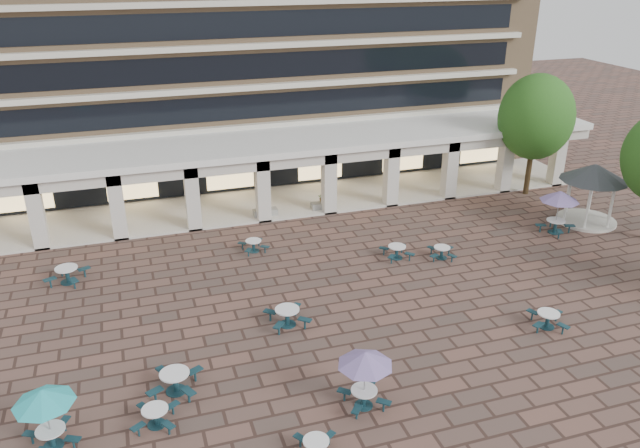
# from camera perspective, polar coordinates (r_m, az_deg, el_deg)

# --- Properties ---
(ground) EXTENTS (120.00, 120.00, 0.00)m
(ground) POSITION_cam_1_polar(r_m,az_deg,el_deg) (28.63, 4.77, -8.48)
(ground) COLOR brown
(ground) RESTS_ON ground
(retail_arcade) EXTENTS (42.00, 6.60, 4.40)m
(retail_arcade) POSITION_cam_1_polar(r_m,az_deg,el_deg) (40.20, -3.14, 5.95)
(retail_arcade) COLOR white
(retail_arcade) RESTS_ON ground
(picnic_table_0) EXTENTS (1.79, 1.79, 0.70)m
(picnic_table_0) POSITION_cam_1_polar(r_m,az_deg,el_deg) (23.34, -14.81, -16.55)
(picnic_table_0) COLOR #163943
(picnic_table_0) RESTS_ON ground
(picnic_table_1) EXTENTS (1.67, 1.67, 0.66)m
(picnic_table_1) POSITION_cam_1_polar(r_m,az_deg,el_deg) (21.55, -0.36, -19.69)
(picnic_table_1) COLOR #163943
(picnic_table_1) RESTS_ON ground
(picnic_table_2) EXTENTS (1.98, 1.98, 0.73)m
(picnic_table_2) POSITION_cam_1_polar(r_m,az_deg,el_deg) (29.38, 20.11, -8.11)
(picnic_table_2) COLOR #163943
(picnic_table_2) RESTS_ON ground
(picnic_table_4) EXTENTS (2.01, 2.01, 2.32)m
(picnic_table_4) POSITION_cam_1_polar(r_m,az_deg,el_deg) (22.67, -23.97, -14.40)
(picnic_table_4) COLOR #163943
(picnic_table_4) RESTS_ON ground
(picnic_table_5) EXTENTS (2.24, 2.24, 0.84)m
(picnic_table_5) POSITION_cam_1_polar(r_m,az_deg,el_deg) (24.59, -13.11, -13.74)
(picnic_table_5) COLOR #163943
(picnic_table_5) RESTS_ON ground
(picnic_table_6) EXTENTS (2.02, 2.02, 2.34)m
(picnic_table_6) POSITION_cam_1_polar(r_m,az_deg,el_deg) (22.49, 4.15, -12.36)
(picnic_table_6) COLOR #163943
(picnic_table_6) RESTS_ON ground
(picnic_table_8) EXTENTS (2.24, 2.24, 0.83)m
(picnic_table_8) POSITION_cam_1_polar(r_m,az_deg,el_deg) (33.55, -22.12, -4.22)
(picnic_table_8) COLOR #163943
(picnic_table_8) RESTS_ON ground
(picnic_table_9) EXTENTS (1.93, 1.93, 0.82)m
(picnic_table_9) POSITION_cam_1_polar(r_m,az_deg,el_deg) (27.78, -3.01, -8.33)
(picnic_table_9) COLOR #163943
(picnic_table_9) RESTS_ON ground
(picnic_table_10) EXTENTS (1.76, 1.76, 0.66)m
(picnic_table_10) POSITION_cam_1_polar(r_m,az_deg,el_deg) (34.18, 11.07, -2.48)
(picnic_table_10) COLOR #163943
(picnic_table_10) RESTS_ON ground
(picnic_table_11) EXTENTS (2.25, 2.25, 2.59)m
(picnic_table_11) POSITION_cam_1_polar(r_m,az_deg,el_deg) (38.44, 21.08, 2.26)
(picnic_table_11) COLOR #163943
(picnic_table_11) RESTS_ON ground
(picnic_table_12) EXTENTS (1.61, 1.61, 0.66)m
(picnic_table_12) POSITION_cam_1_polar(r_m,az_deg,el_deg) (34.50, -6.10, -1.90)
(picnic_table_12) COLOR #163943
(picnic_table_12) RESTS_ON ground
(picnic_table_13) EXTENTS (1.62, 1.62, 0.72)m
(picnic_table_13) POSITION_cam_1_polar(r_m,az_deg,el_deg) (33.79, 7.04, -2.45)
(picnic_table_13) COLOR #163943
(picnic_table_13) RESTS_ON ground
(gazebo) EXTENTS (3.94, 3.94, 3.67)m
(gazebo) POSITION_cam_1_polar(r_m,az_deg,el_deg) (40.62, 23.72, 3.78)
(gazebo) COLOR beige
(gazebo) RESTS_ON ground
(tree_east_c) EXTENTS (4.88, 4.88, 8.13)m
(tree_east_c) POSITION_cam_1_polar(r_m,az_deg,el_deg) (43.49, 19.16, 9.21)
(tree_east_c) COLOR #3D2D18
(tree_east_c) RESTS_ON ground
(planter_left) EXTENTS (1.50, 0.60, 1.16)m
(planter_left) POSITION_cam_1_polar(r_m,az_deg,el_deg) (38.92, -5.03, 1.26)
(planter_left) COLOR gray
(planter_left) RESTS_ON ground
(planter_right) EXTENTS (1.50, 0.67, 1.15)m
(planter_right) POSITION_cam_1_polar(r_m,az_deg,el_deg) (39.85, 0.26, 1.89)
(planter_right) COLOR gray
(planter_right) RESTS_ON ground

